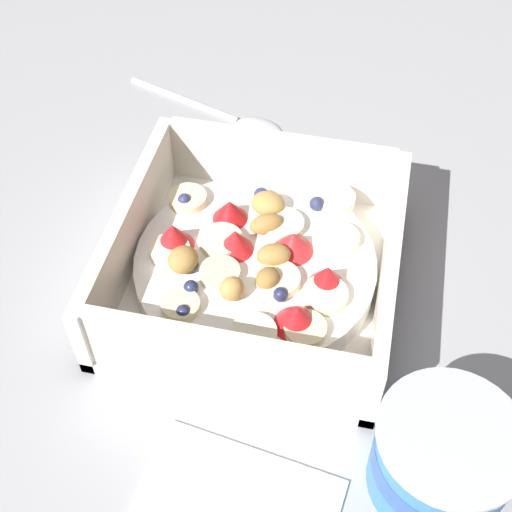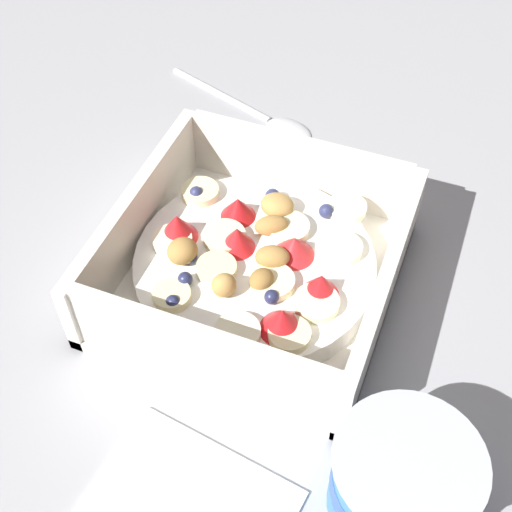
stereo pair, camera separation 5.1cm
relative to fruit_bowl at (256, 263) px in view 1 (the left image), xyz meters
The scene contains 4 objects.
ground_plane 0.03m from the fruit_bowl, 79.91° to the left, with size 2.40×2.40×0.00m, color #9E9EA3.
fruit_bowl is the anchor object (origin of this frame).
spoon 0.20m from the fruit_bowl, 161.83° to the right, with size 0.07×0.17×0.01m.
yogurt_cup 0.19m from the fruit_bowl, 47.12° to the left, with size 0.09×0.09×0.06m.
Camera 1 is at (0.32, 0.06, 0.42)m, focal length 48.62 mm.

